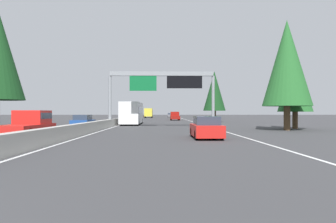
{
  "coord_description": "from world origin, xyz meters",
  "views": [
    {
      "loc": [
        -3.97,
        -5.79,
        1.73
      ],
      "look_at": [
        52.8,
        -6.99,
        1.87
      ],
      "focal_mm": 34.6,
      "sensor_mm": 36.0,
      "label": 1
    }
  ],
  "objects_px": {
    "sedan_mid_right": "(170,115)",
    "oncoming_far": "(83,122)",
    "sedan_far_right": "(206,128)",
    "oncoming_near": "(29,125)",
    "conifer_right_near": "(295,82)",
    "bus_far_center": "(132,112)",
    "pickup_distant_b": "(175,116)",
    "conifer_right_foreground": "(287,63)",
    "box_truck_mid_center": "(149,113)",
    "conifer_right_mid": "(214,91)",
    "sign_gantry_overhead": "(163,83)"
  },
  "relations": [
    {
      "from": "oncoming_far",
      "to": "pickup_distant_b",
      "type": "bearing_deg",
      "value": 162.02
    },
    {
      "from": "sign_gantry_overhead",
      "to": "pickup_distant_b",
      "type": "relative_size",
      "value": 2.26
    },
    {
      "from": "conifer_right_near",
      "to": "conifer_right_mid",
      "type": "xyz_separation_m",
      "value": [
        24.89,
        4.43,
        0.64
      ]
    },
    {
      "from": "oncoming_far",
      "to": "conifer_right_foreground",
      "type": "bearing_deg",
      "value": 77.21
    },
    {
      "from": "bus_far_center",
      "to": "oncoming_far",
      "type": "distance_m",
      "value": 12.01
    },
    {
      "from": "sign_gantry_overhead",
      "to": "sedan_mid_right",
      "type": "bearing_deg",
      "value": -2.13
    },
    {
      "from": "pickup_distant_b",
      "to": "conifer_right_mid",
      "type": "relative_size",
      "value": 0.61
    },
    {
      "from": "sedan_mid_right",
      "to": "conifer_right_foreground",
      "type": "xyz_separation_m",
      "value": [
        -86.37,
        -8.91,
        5.76
      ]
    },
    {
      "from": "box_truck_mid_center",
      "to": "oncoming_far",
      "type": "xyz_separation_m",
      "value": [
        -67.54,
        4.5,
        -0.93
      ]
    },
    {
      "from": "box_truck_mid_center",
      "to": "conifer_right_foreground",
      "type": "relative_size",
      "value": 0.8
    },
    {
      "from": "sedan_mid_right",
      "to": "conifer_right_near",
      "type": "distance_m",
      "value": 84.13
    },
    {
      "from": "sedan_mid_right",
      "to": "conifer_right_near",
      "type": "xyz_separation_m",
      "value": [
        -83.3,
        -10.97,
        4.27
      ]
    },
    {
      "from": "sign_gantry_overhead",
      "to": "oncoming_near",
      "type": "xyz_separation_m",
      "value": [
        -17.16,
        8.91,
        -4.33
      ]
    },
    {
      "from": "pickup_distant_b",
      "to": "conifer_right_mid",
      "type": "height_order",
      "value": "conifer_right_mid"
    },
    {
      "from": "bus_far_center",
      "to": "conifer_right_foreground",
      "type": "bearing_deg",
      "value": -134.29
    },
    {
      "from": "sedan_mid_right",
      "to": "oncoming_far",
      "type": "height_order",
      "value": "same"
    },
    {
      "from": "box_truck_mid_center",
      "to": "oncoming_near",
      "type": "bearing_deg",
      "value": 176.73
    },
    {
      "from": "sedan_mid_right",
      "to": "conifer_right_foreground",
      "type": "relative_size",
      "value": 0.41
    },
    {
      "from": "bus_far_center",
      "to": "pickup_distant_b",
      "type": "bearing_deg",
      "value": -16.37
    },
    {
      "from": "sedan_far_right",
      "to": "bus_far_center",
      "type": "relative_size",
      "value": 0.38
    },
    {
      "from": "pickup_distant_b",
      "to": "conifer_right_mid",
      "type": "bearing_deg",
      "value": -151.23
    },
    {
      "from": "sedan_mid_right",
      "to": "oncoming_near",
      "type": "xyz_separation_m",
      "value": [
        -95.75,
        11.83,
        0.23
      ]
    },
    {
      "from": "bus_far_center",
      "to": "conifer_right_foreground",
      "type": "xyz_separation_m",
      "value": [
        -15.82,
        -16.22,
        4.73
      ]
    },
    {
      "from": "sign_gantry_overhead",
      "to": "conifer_right_near",
      "type": "height_order",
      "value": "conifer_right_near"
    },
    {
      "from": "bus_far_center",
      "to": "sedan_mid_right",
      "type": "height_order",
      "value": "bus_far_center"
    },
    {
      "from": "sedan_mid_right",
      "to": "oncoming_far",
      "type": "bearing_deg",
      "value": 171.87
    },
    {
      "from": "sedan_mid_right",
      "to": "conifer_right_near",
      "type": "relative_size",
      "value": 0.54
    },
    {
      "from": "pickup_distant_b",
      "to": "sedan_mid_right",
      "type": "bearing_deg",
      "value": -0.2
    },
    {
      "from": "bus_far_center",
      "to": "pickup_distant_b",
      "type": "relative_size",
      "value": 2.05
    },
    {
      "from": "sedan_far_right",
      "to": "pickup_distant_b",
      "type": "bearing_deg",
      "value": 0.01
    },
    {
      "from": "sedan_far_right",
      "to": "bus_far_center",
      "type": "height_order",
      "value": "bus_far_center"
    },
    {
      "from": "box_truck_mid_center",
      "to": "conifer_right_mid",
      "type": "distance_m",
      "value": 46.5
    },
    {
      "from": "sedan_far_right",
      "to": "sedan_mid_right",
      "type": "relative_size",
      "value": 1.0
    },
    {
      "from": "sedan_far_right",
      "to": "conifer_right_near",
      "type": "height_order",
      "value": "conifer_right_near"
    },
    {
      "from": "oncoming_near",
      "to": "conifer_right_near",
      "type": "height_order",
      "value": "conifer_right_near"
    },
    {
      "from": "conifer_right_foreground",
      "to": "sedan_mid_right",
      "type": "bearing_deg",
      "value": 5.89
    },
    {
      "from": "sedan_far_right",
      "to": "oncoming_far",
      "type": "distance_m",
      "value": 18.04
    },
    {
      "from": "pickup_distant_b",
      "to": "box_truck_mid_center",
      "type": "relative_size",
      "value": 0.66
    },
    {
      "from": "sedan_far_right",
      "to": "sedan_mid_right",
      "type": "xyz_separation_m",
      "value": [
        95.58,
        -0.16,
        0.0
      ]
    },
    {
      "from": "conifer_right_foreground",
      "to": "conifer_right_near",
      "type": "relative_size",
      "value": 1.3
    },
    {
      "from": "box_truck_mid_center",
      "to": "sedan_mid_right",
      "type": "bearing_deg",
      "value": -26.88
    },
    {
      "from": "box_truck_mid_center",
      "to": "oncoming_near",
      "type": "height_order",
      "value": "box_truck_mid_center"
    },
    {
      "from": "sedan_mid_right",
      "to": "sign_gantry_overhead",
      "type": "bearing_deg",
      "value": 177.87
    },
    {
      "from": "bus_far_center",
      "to": "pickup_distant_b",
      "type": "distance_m",
      "value": 25.37
    },
    {
      "from": "bus_far_center",
      "to": "conifer_right_foreground",
      "type": "distance_m",
      "value": 23.14
    },
    {
      "from": "bus_far_center",
      "to": "box_truck_mid_center",
      "type": "relative_size",
      "value": 1.35
    },
    {
      "from": "sedan_far_right",
      "to": "conifer_right_near",
      "type": "xyz_separation_m",
      "value": [
        12.28,
        -11.13,
        4.27
      ]
    },
    {
      "from": "oncoming_near",
      "to": "conifer_right_mid",
      "type": "bearing_deg",
      "value": 153.81
    },
    {
      "from": "pickup_distant_b",
      "to": "sedan_mid_right",
      "type": "distance_m",
      "value": 46.22
    },
    {
      "from": "sedan_far_right",
      "to": "pickup_distant_b",
      "type": "distance_m",
      "value": 49.37
    }
  ]
}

